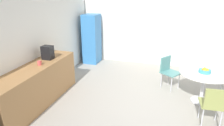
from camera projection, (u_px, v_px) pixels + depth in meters
name	position (u px, v px, depth m)	size (l,w,h in m)	color
ground_plane	(159.00, 110.00, 4.43)	(6.00, 6.00, 0.00)	#9E998E
wall_back	(32.00, 42.00, 4.80)	(6.00, 0.10, 2.60)	white
wall_side_right	(169.00, 27.00, 6.69)	(0.10, 6.00, 2.60)	white
counter_block	(36.00, 86.00, 4.53)	(2.54, 0.60, 0.90)	#9E7042
locker_cabinet	(92.00, 39.00, 7.13)	(0.60, 0.50, 1.68)	#3372B2
round_table	(204.00, 78.00, 4.59)	(1.10, 1.10, 0.73)	silver
chair_teal	(168.00, 69.00, 5.32)	(0.58, 0.58, 0.83)	silver
chair_olive	(214.00, 103.00, 3.72)	(0.45, 0.45, 0.83)	silver
fruit_bowl	(205.00, 71.00, 4.50)	(0.26, 0.26, 0.11)	teal
mug_white	(39.00, 63.00, 4.47)	(0.13, 0.08, 0.09)	#D84C4C
coffee_maker	(48.00, 53.00, 4.83)	(0.20, 0.24, 0.32)	black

